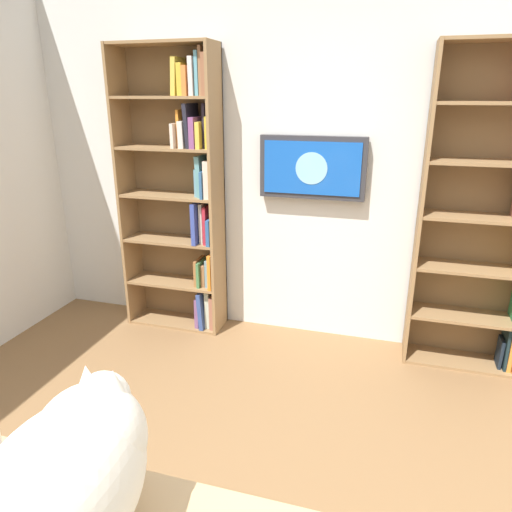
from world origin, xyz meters
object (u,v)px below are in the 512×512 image
bookshelf_left (503,214)px  wall_mounted_tv (312,168)px  bookshelf_right (183,194)px  cat (71,476)px

bookshelf_left → wall_mounted_tv: (1.23, -0.08, 0.22)m
bookshelf_left → bookshelf_right: 2.18m
bookshelf_right → wall_mounted_tv: (-0.95, -0.09, 0.22)m
bookshelf_left → cat: 2.82m
wall_mounted_tv → cat: 2.60m
bookshelf_left → cat: bearing=61.9°
cat → bookshelf_left: bearing=-118.1°
wall_mounted_tv → cat: (0.10, 2.57, -0.35)m
bookshelf_left → cat: bookshelf_left is taller
bookshelf_left → bookshelf_right: bearing=0.1°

